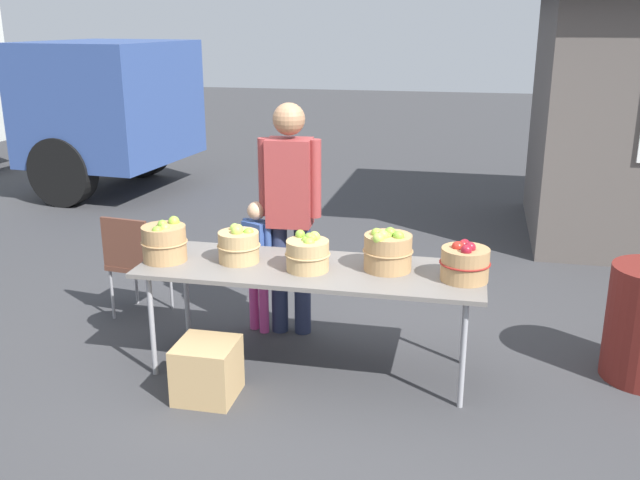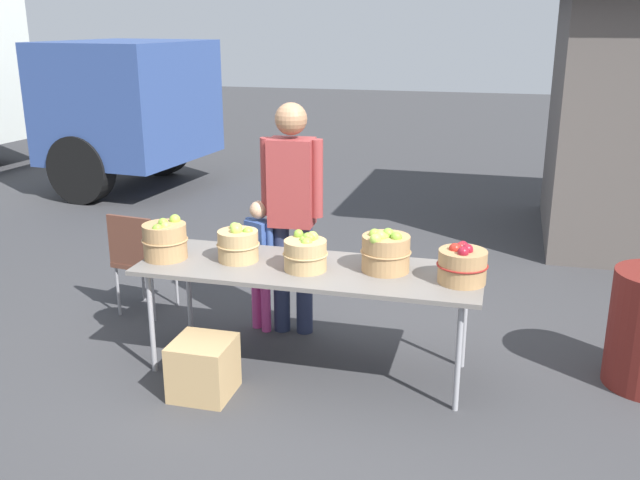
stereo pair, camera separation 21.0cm
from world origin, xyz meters
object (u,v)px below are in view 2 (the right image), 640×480
at_px(apple_basket_green_3, 385,251).
at_px(folding_chair, 140,255).
at_px(apple_basket_green_2, 306,253).
at_px(vendor_adult, 292,202).
at_px(apple_basket_green_1, 238,244).
at_px(apple_basket_red_0, 462,265).
at_px(apple_basket_green_0, 165,240).
at_px(market_table, 309,273).
at_px(produce_crate, 203,368).
at_px(child_customer, 260,255).

height_order(apple_basket_green_3, folding_chair, apple_basket_green_3).
bearing_deg(apple_basket_green_2, vendor_adult, 114.19).
height_order(apple_basket_green_1, apple_basket_red_0, apple_basket_green_1).
bearing_deg(apple_basket_green_3, apple_basket_green_0, -175.00).
xyz_separation_m(apple_basket_green_1, apple_basket_green_3, (1.01, 0.05, 0.02)).
distance_m(market_table, apple_basket_green_3, 0.54).
xyz_separation_m(apple_basket_green_3, vendor_adult, (-0.79, 0.51, 0.16)).
height_order(vendor_adult, produce_crate, vendor_adult).
relative_size(market_table, apple_basket_green_3, 6.87).
relative_size(market_table, child_customer, 2.21).
height_order(apple_basket_green_0, apple_basket_green_2, apple_basket_green_0).
xyz_separation_m(folding_chair, produce_crate, (1.02, -1.10, -0.32)).
bearing_deg(market_table, produce_crate, -137.98).
height_order(market_table, vendor_adult, vendor_adult).
bearing_deg(market_table, apple_basket_green_0, -176.15).
xyz_separation_m(market_table, apple_basket_green_2, (-0.01, -0.05, 0.15)).
height_order(apple_basket_green_0, apple_basket_green_3, apple_basket_green_0).
xyz_separation_m(child_customer, folding_chair, (-1.05, 0.05, -0.10)).
distance_m(apple_basket_green_3, produce_crate, 1.40).
relative_size(apple_basket_green_0, apple_basket_green_2, 1.06).
relative_size(apple_basket_green_0, vendor_adult, 0.18).
xyz_separation_m(market_table, apple_basket_green_1, (-0.50, 0.02, 0.16)).
height_order(apple_basket_green_3, apple_basket_red_0, apple_basket_green_3).
xyz_separation_m(apple_basket_green_0, apple_basket_red_0, (2.01, 0.04, -0.02)).
bearing_deg(apple_basket_green_2, produce_crate, -140.38).
distance_m(apple_basket_green_0, folding_chair, 0.95).
height_order(apple_basket_green_0, apple_basket_red_0, apple_basket_green_0).
distance_m(apple_basket_green_0, vendor_adult, 0.98).
height_order(apple_basket_red_0, child_customer, child_customer).
bearing_deg(vendor_adult, apple_basket_green_2, 111.19).
height_order(apple_basket_green_1, apple_basket_green_2, apple_basket_green_1).
xyz_separation_m(market_table, child_customer, (-0.54, 0.54, -0.10)).
bearing_deg(apple_basket_red_0, produce_crate, -162.80).
relative_size(market_table, apple_basket_green_2, 7.63).
relative_size(apple_basket_green_2, vendor_adult, 0.17).
relative_size(apple_basket_green_3, child_customer, 0.32).
bearing_deg(apple_basket_green_1, child_customer, 93.59).
bearing_deg(child_customer, produce_crate, 115.08).
bearing_deg(folding_chair, apple_basket_green_2, 165.34).
bearing_deg(produce_crate, child_customer, 88.38).
relative_size(apple_basket_green_1, apple_basket_green_2, 0.98).
distance_m(apple_basket_green_0, apple_basket_green_3, 1.52).
relative_size(apple_basket_green_1, child_customer, 0.29).
relative_size(apple_basket_green_0, child_customer, 0.31).
bearing_deg(folding_chair, apple_basket_green_0, 138.59).
bearing_deg(apple_basket_green_1, apple_basket_green_0, -170.46).
height_order(apple_basket_green_1, apple_basket_green_3, apple_basket_green_3).
relative_size(apple_basket_green_1, apple_basket_green_3, 0.89).
xyz_separation_m(market_table, folding_chair, (-1.58, 0.59, -0.20)).
xyz_separation_m(apple_basket_green_3, child_customer, (-1.04, 0.47, -0.27)).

